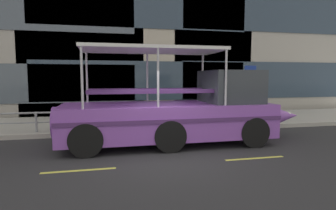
{
  "coord_description": "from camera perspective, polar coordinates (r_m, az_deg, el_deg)",
  "views": [
    {
      "loc": [
        -1.72,
        -8.11,
        2.29
      ],
      "look_at": [
        0.5,
        1.74,
        1.3
      ],
      "focal_mm": 29.8,
      "sensor_mm": 36.0,
      "label": 1
    }
  ],
  "objects": [
    {
      "name": "ground_plane",
      "position": [
        8.6,
        -0.69,
        -9.84
      ],
      "size": [
        120.0,
        120.0,
        0.0
      ],
      "primitive_type": "plane",
      "color": "#2B2B2D"
    },
    {
      "name": "sidewalk",
      "position": [
        13.99,
        -5.46,
        -3.47
      ],
      "size": [
        32.0,
        4.8,
        0.18
      ],
      "primitive_type": "cube",
      "color": "#A8A59E",
      "rests_on": "ground_plane"
    },
    {
      "name": "curb_edge",
      "position": [
        11.57,
        -3.9,
        -5.38
      ],
      "size": [
        32.0,
        0.18,
        0.18
      ],
      "primitive_type": "cube",
      "color": "#B2ADA3",
      "rests_on": "ground_plane"
    },
    {
      "name": "lane_centreline",
      "position": [
        7.58,
        1.06,
        -11.96
      ],
      "size": [
        25.8,
        0.12,
        0.01
      ],
      "color": "#DBD64C",
      "rests_on": "ground_plane"
    },
    {
      "name": "curb_guardrail",
      "position": [
        11.8,
        -4.22,
        -2.11
      ],
      "size": [
        12.31,
        0.09,
        0.79
      ],
      "color": "gray",
      "rests_on": "sidewalk"
    },
    {
      "name": "parking_sign",
      "position": [
        13.92,
        16.38,
        4.18
      ],
      "size": [
        0.6,
        0.12,
        2.68
      ],
      "color": "#4C4F54",
      "rests_on": "sidewalk"
    },
    {
      "name": "duck_tour_boat",
      "position": [
        9.77,
        2.92,
        -1.52
      ],
      "size": [
        8.88,
        2.57,
        3.27
      ],
      "color": "purple",
      "rests_on": "ground_plane"
    },
    {
      "name": "pedestrian_near_bow",
      "position": [
        13.55,
        8.6,
        0.57
      ],
      "size": [
        0.34,
        0.33,
        1.55
      ],
      "color": "black",
      "rests_on": "sidewalk"
    }
  ]
}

